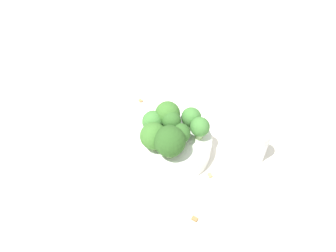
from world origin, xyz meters
TOP-DOWN VIEW (x-y plane):
  - ground_plane at (0.00, 0.00)m, footprint 3.00×3.00m
  - bowl at (0.00, 0.00)m, footprint 0.16×0.16m
  - broccoli_floret_0 at (0.02, 0.02)m, footprint 0.04×0.04m
  - broccoli_floret_1 at (0.01, -0.02)m, footprint 0.04×0.04m
  - broccoli_floret_2 at (0.04, -0.04)m, footprint 0.03×0.03m
  - broccoli_floret_3 at (-0.02, -0.03)m, footprint 0.05×0.05m
  - broccoli_floret_4 at (-0.03, -0.00)m, footprint 0.05×0.05m
  - broccoli_floret_5 at (-0.01, 0.03)m, footprint 0.04×0.04m
  - broccoli_floret_6 at (0.05, -0.01)m, footprint 0.04×0.04m
  - broccoli_floret_7 at (0.01, -0.00)m, footprint 0.03×0.03m
  - pepper_shaker at (0.10, -0.12)m, footprint 0.03×0.03m
  - almond_crumb_0 at (0.02, -0.09)m, footprint 0.01×0.01m
  - almond_crumb_1 at (-0.06, -0.13)m, footprint 0.01×0.01m
  - almond_crumb_2 at (0.05, 0.14)m, footprint 0.01×0.01m

SIDE VIEW (x-z plane):
  - ground_plane at x=0.00m, z-range 0.00..0.00m
  - almond_crumb_2 at x=0.05m, z-range 0.00..0.01m
  - almond_crumb_0 at x=0.02m, z-range 0.00..0.01m
  - almond_crumb_1 at x=-0.06m, z-range 0.00..0.01m
  - bowl at x=0.00m, z-range 0.00..0.03m
  - pepper_shaker at x=0.10m, z-range 0.00..0.07m
  - broccoli_floret_6 at x=0.05m, z-range 0.04..0.08m
  - broccoli_floret_1 at x=0.01m, z-range 0.04..0.08m
  - broccoli_floret_2 at x=0.04m, z-range 0.04..0.08m
  - broccoli_floret_5 at x=-0.01m, z-range 0.04..0.09m
  - broccoli_floret_4 at x=-0.03m, z-range 0.04..0.09m
  - broccoli_floret_3 at x=-0.02m, z-range 0.04..0.10m
  - broccoli_floret_7 at x=0.01m, z-range 0.04..0.10m
  - broccoli_floret_0 at x=0.02m, z-range 0.04..0.10m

